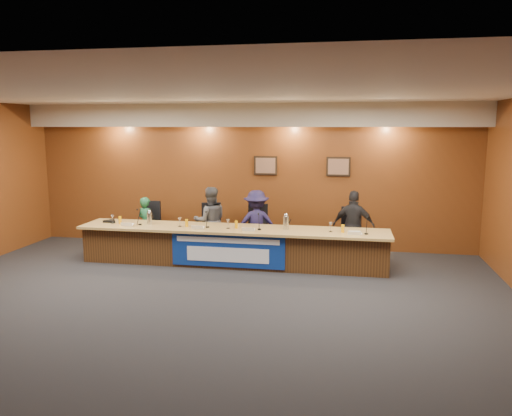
# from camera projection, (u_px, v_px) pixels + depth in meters

# --- Properties ---
(floor) EXTENTS (10.00, 10.00, 0.00)m
(floor) POSITION_uv_depth(u_px,v_px,m) (197.00, 306.00, 7.61)
(floor) COLOR black
(floor) RESTS_ON ground
(ceiling) EXTENTS (10.00, 8.00, 0.04)m
(ceiling) POSITION_uv_depth(u_px,v_px,m) (193.00, 92.00, 7.09)
(ceiling) COLOR silver
(ceiling) RESTS_ON wall_back
(wall_back) EXTENTS (10.00, 0.04, 3.20)m
(wall_back) POSITION_uv_depth(u_px,v_px,m) (248.00, 176.00, 11.23)
(wall_back) COLOR #5D2F13
(wall_back) RESTS_ON floor
(soffit) EXTENTS (10.00, 0.50, 0.50)m
(soffit) POSITION_uv_depth(u_px,v_px,m) (246.00, 115.00, 10.77)
(soffit) COLOR beige
(soffit) RESTS_ON wall_back
(dais_body) EXTENTS (6.00, 0.80, 0.70)m
(dais_body) POSITION_uv_depth(u_px,v_px,m) (233.00, 247.00, 9.89)
(dais_body) COLOR #422712
(dais_body) RESTS_ON floor
(dais_top) EXTENTS (6.10, 0.95, 0.05)m
(dais_top) POSITION_uv_depth(u_px,v_px,m) (232.00, 229.00, 9.78)
(dais_top) COLOR #A68347
(dais_top) RESTS_ON dais_body
(banner) EXTENTS (2.20, 0.02, 0.65)m
(banner) POSITION_uv_depth(u_px,v_px,m) (228.00, 251.00, 9.48)
(banner) COLOR navy
(banner) RESTS_ON dais_body
(banner_text_upper) EXTENTS (2.00, 0.01, 0.10)m
(banner_text_upper) POSITION_uv_depth(u_px,v_px,m) (227.00, 240.00, 9.43)
(banner_text_upper) COLOR silver
(banner_text_upper) RESTS_ON banner
(banner_text_lower) EXTENTS (1.60, 0.01, 0.28)m
(banner_text_lower) POSITION_uv_depth(u_px,v_px,m) (227.00, 255.00, 9.48)
(banner_text_lower) COLOR silver
(banner_text_lower) RESTS_ON banner
(wall_photo_left) EXTENTS (0.52, 0.04, 0.42)m
(wall_photo_left) POSITION_uv_depth(u_px,v_px,m) (266.00, 166.00, 11.09)
(wall_photo_left) COLOR black
(wall_photo_left) RESTS_ON wall_back
(wall_photo_right) EXTENTS (0.52, 0.04, 0.42)m
(wall_photo_right) POSITION_uv_depth(u_px,v_px,m) (338.00, 167.00, 10.80)
(wall_photo_right) COLOR black
(wall_photo_right) RESTS_ON wall_back
(panelist_a) EXTENTS (0.52, 0.44, 1.20)m
(panelist_a) POSITION_uv_depth(u_px,v_px,m) (146.00, 224.00, 10.86)
(panelist_a) COLOR #1B5934
(panelist_a) RESTS_ON floor
(panelist_b) EXTENTS (0.86, 0.77, 1.46)m
(panelist_b) POSITION_uv_depth(u_px,v_px,m) (210.00, 221.00, 10.58)
(panelist_b) COLOR #45464A
(panelist_b) RESTS_ON floor
(panelist_c) EXTENTS (1.01, 0.73, 1.41)m
(panelist_c) POSITION_uv_depth(u_px,v_px,m) (256.00, 224.00, 10.41)
(panelist_c) COLOR #1A153A
(panelist_c) RESTS_ON floor
(panelist_d) EXTENTS (0.90, 0.50, 1.45)m
(panelist_d) POSITION_uv_depth(u_px,v_px,m) (354.00, 226.00, 10.05)
(panelist_d) COLOR black
(panelist_d) RESTS_ON floor
(office_chair_a) EXTENTS (0.48, 0.48, 0.08)m
(office_chair_a) POSITION_uv_depth(u_px,v_px,m) (148.00, 229.00, 10.98)
(office_chair_a) COLOR black
(office_chair_a) RESTS_ON floor
(office_chair_b) EXTENTS (0.60, 0.60, 0.08)m
(office_chair_b) POSITION_uv_depth(u_px,v_px,m) (212.00, 231.00, 10.72)
(office_chair_b) COLOR black
(office_chair_b) RESTS_ON floor
(office_chair_c) EXTENTS (0.53, 0.53, 0.08)m
(office_chair_c) POSITION_uv_depth(u_px,v_px,m) (257.00, 233.00, 10.54)
(office_chair_c) COLOR black
(office_chair_c) RESTS_ON floor
(office_chair_d) EXTENTS (0.58, 0.58, 0.08)m
(office_chair_d) POSITION_uv_depth(u_px,v_px,m) (353.00, 237.00, 10.18)
(office_chair_d) COLOR black
(office_chair_d) RESTS_ON floor
(nameplate_a) EXTENTS (0.24, 0.08, 0.10)m
(nameplate_a) POSITION_uv_depth(u_px,v_px,m) (126.00, 224.00, 9.90)
(nameplate_a) COLOR white
(nameplate_a) RESTS_ON dais_top
(microphone_a) EXTENTS (0.07, 0.07, 0.02)m
(microphone_a) POSITION_uv_depth(u_px,v_px,m) (140.00, 224.00, 10.05)
(microphone_a) COLOR black
(microphone_a) RESTS_ON dais_top
(juice_glass_a) EXTENTS (0.06, 0.06, 0.15)m
(juice_glass_a) POSITION_uv_depth(u_px,v_px,m) (120.00, 220.00, 10.17)
(juice_glass_a) COLOR #EEA104
(juice_glass_a) RESTS_ON dais_top
(water_glass_a) EXTENTS (0.08, 0.08, 0.18)m
(water_glass_a) POSITION_uv_depth(u_px,v_px,m) (113.00, 219.00, 10.18)
(water_glass_a) COLOR silver
(water_glass_a) RESTS_ON dais_top
(nameplate_b) EXTENTS (0.24, 0.08, 0.10)m
(nameplate_b) POSITION_uv_depth(u_px,v_px,m) (197.00, 227.00, 9.62)
(nameplate_b) COLOR white
(nameplate_b) RESTS_ON dais_top
(microphone_b) EXTENTS (0.07, 0.07, 0.02)m
(microphone_b) POSITION_uv_depth(u_px,v_px,m) (208.00, 227.00, 9.80)
(microphone_b) COLOR black
(microphone_b) RESTS_ON dais_top
(juice_glass_b) EXTENTS (0.06, 0.06, 0.15)m
(juice_glass_b) POSITION_uv_depth(u_px,v_px,m) (187.00, 223.00, 9.86)
(juice_glass_b) COLOR #EEA104
(juice_glass_b) RESTS_ON dais_top
(water_glass_b) EXTENTS (0.08, 0.08, 0.18)m
(water_glass_b) POSITION_uv_depth(u_px,v_px,m) (180.00, 222.00, 9.87)
(water_glass_b) COLOR silver
(water_glass_b) RESTS_ON dais_top
(nameplate_c) EXTENTS (0.24, 0.08, 0.10)m
(nameplate_c) POSITION_uv_depth(u_px,v_px,m) (248.00, 229.00, 9.42)
(nameplate_c) COLOR white
(nameplate_c) RESTS_ON dais_top
(microphone_c) EXTENTS (0.07, 0.07, 0.02)m
(microphone_c) POSITION_uv_depth(u_px,v_px,m) (259.00, 229.00, 9.58)
(microphone_c) COLOR black
(microphone_c) RESTS_ON dais_top
(juice_glass_c) EXTENTS (0.06, 0.06, 0.15)m
(juice_glass_c) POSITION_uv_depth(u_px,v_px,m) (236.00, 225.00, 9.70)
(juice_glass_c) COLOR #EEA104
(juice_glass_c) RESTS_ON dais_top
(water_glass_c) EXTENTS (0.08, 0.08, 0.18)m
(water_glass_c) POSITION_uv_depth(u_px,v_px,m) (228.00, 224.00, 9.68)
(water_glass_c) COLOR silver
(water_glass_c) RESTS_ON dais_top
(nameplate_d) EXTENTS (0.24, 0.08, 0.10)m
(nameplate_d) POSITION_uv_depth(u_px,v_px,m) (354.00, 233.00, 9.11)
(nameplate_d) COLOR white
(nameplate_d) RESTS_ON dais_top
(microphone_d) EXTENTS (0.07, 0.07, 0.02)m
(microphone_d) POSITION_uv_depth(u_px,v_px,m) (366.00, 234.00, 9.18)
(microphone_d) COLOR black
(microphone_d) RESTS_ON dais_top
(juice_glass_d) EXTENTS (0.06, 0.06, 0.15)m
(juice_glass_d) POSITION_uv_depth(u_px,v_px,m) (343.00, 229.00, 9.33)
(juice_glass_d) COLOR #EEA104
(juice_glass_d) RESTS_ON dais_top
(water_glass_d) EXTENTS (0.08, 0.08, 0.18)m
(water_glass_d) POSITION_uv_depth(u_px,v_px,m) (331.00, 227.00, 9.39)
(water_glass_d) COLOR silver
(water_glass_d) RESTS_ON dais_top
(carafe_left) EXTENTS (0.11, 0.11, 0.24)m
(carafe_left) POSITION_uv_depth(u_px,v_px,m) (150.00, 218.00, 10.09)
(carafe_left) COLOR silver
(carafe_left) RESTS_ON dais_top
(carafe_right) EXTENTS (0.11, 0.11, 0.26)m
(carafe_right) POSITION_uv_depth(u_px,v_px,m) (286.00, 223.00, 9.61)
(carafe_right) COLOR silver
(carafe_right) RESTS_ON dais_top
(speakerphone) EXTENTS (0.32, 0.32, 0.05)m
(speakerphone) POSITION_uv_depth(u_px,v_px,m) (111.00, 221.00, 10.32)
(speakerphone) COLOR black
(speakerphone) RESTS_ON dais_top
(paper_stack) EXTENTS (0.26, 0.33, 0.01)m
(paper_stack) POSITION_uv_depth(u_px,v_px,m) (355.00, 232.00, 9.32)
(paper_stack) COLOR white
(paper_stack) RESTS_ON dais_top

